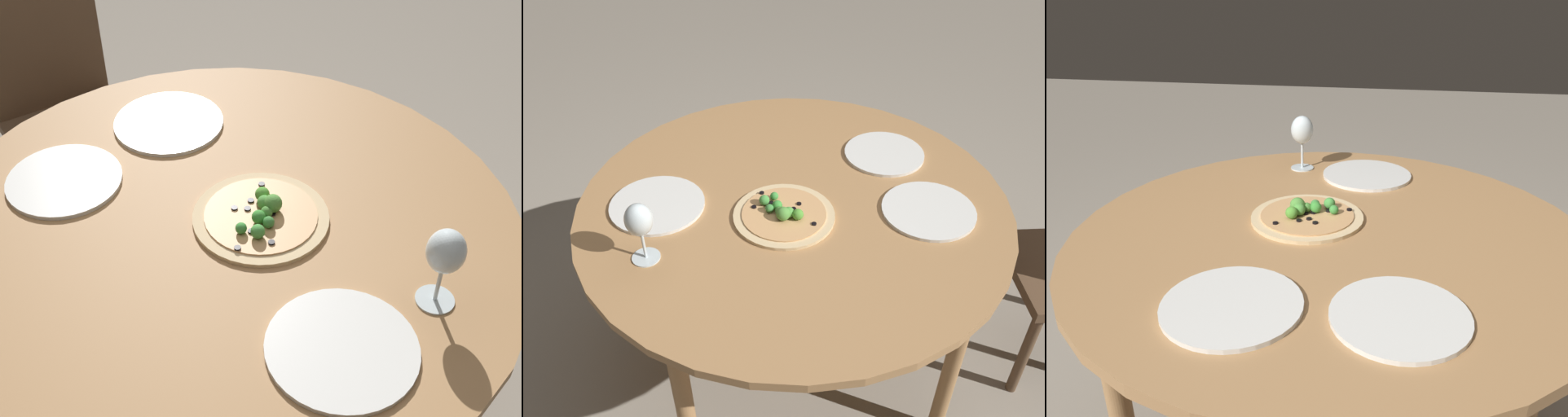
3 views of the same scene
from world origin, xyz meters
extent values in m
cylinder|color=#A87A4C|center=(0.00, 0.00, 0.74)|extent=(1.27, 1.27, 0.03)
cylinder|color=#A87A4C|center=(0.39, -0.39, 0.36)|extent=(0.05, 0.05, 0.72)
cylinder|color=#A87A4C|center=(0.39, 0.39, 0.36)|extent=(0.05, 0.05, 0.72)
cylinder|color=#DBBC89|center=(0.05, 0.07, 0.76)|extent=(0.29, 0.29, 0.01)
cylinder|color=tan|center=(0.05, 0.07, 0.76)|extent=(0.24, 0.24, 0.00)
sphere|color=#489A42|center=(0.09, 0.02, 0.78)|extent=(0.03, 0.03, 0.03)
sphere|color=#51923C|center=(0.05, 0.09, 0.78)|extent=(0.04, 0.04, 0.04)
sphere|color=green|center=(0.06, 0.00, 0.78)|extent=(0.02, 0.02, 0.02)
sphere|color=#3C8239|center=(0.08, 0.05, 0.78)|extent=(0.02, 0.02, 0.02)
sphere|color=#4F993E|center=(0.04, 0.09, 0.78)|extent=(0.03, 0.03, 0.03)
sphere|color=#478335|center=(0.06, 0.07, 0.78)|extent=(0.03, 0.03, 0.03)
sphere|color=#509A34|center=(0.01, 0.10, 0.78)|extent=(0.03, 0.03, 0.03)
sphere|color=green|center=(0.06, 0.05, 0.78)|extent=(0.03, 0.03, 0.03)
cylinder|color=black|center=(-0.01, 0.04, 0.77)|extent=(0.01, 0.01, 0.00)
cylinder|color=black|center=(0.09, -0.04, 0.77)|extent=(0.01, 0.01, 0.00)
cylinder|color=black|center=(0.07, 0.02, 0.77)|extent=(0.01, 0.01, 0.00)
cylinder|color=black|center=(-0.02, 0.14, 0.77)|extent=(0.01, 0.01, 0.00)
cylinder|color=black|center=(0.06, 0.09, 0.77)|extent=(0.01, 0.01, 0.00)
cylinder|color=black|center=(0.05, 0.07, 0.77)|extent=(0.01, 0.01, 0.00)
cylinder|color=black|center=(0.05, 0.05, 0.77)|extent=(0.01, 0.01, 0.00)
cylinder|color=black|center=(0.12, 0.02, 0.77)|extent=(0.01, 0.01, 0.00)
cylinder|color=black|center=(0.01, 0.06, 0.77)|extent=(0.01, 0.01, 0.00)
cylinder|color=black|center=(0.00, 0.08, 0.77)|extent=(0.01, 0.01, 0.00)
cylinder|color=silver|center=(0.43, 0.15, 0.75)|extent=(0.07, 0.07, 0.00)
cylinder|color=silver|center=(0.43, 0.15, 0.80)|extent=(0.01, 0.01, 0.08)
ellipsoid|color=silver|center=(0.43, 0.15, 0.88)|extent=(0.07, 0.07, 0.09)
cylinder|color=silver|center=(0.39, -0.06, 0.76)|extent=(0.28, 0.28, 0.01)
cylinder|color=silver|center=(-0.36, 0.14, 0.76)|extent=(0.27, 0.27, 0.01)
cylinder|color=silver|center=(-0.35, -0.17, 0.76)|extent=(0.26, 0.26, 0.01)
camera|label=1|loc=(0.87, -0.71, 1.79)|focal=50.00mm
camera|label=2|loc=(0.34, 1.31, 1.80)|focal=40.00mm
camera|label=3|loc=(-1.13, -0.13, 1.30)|focal=35.00mm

